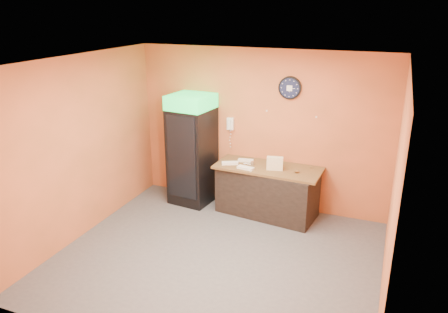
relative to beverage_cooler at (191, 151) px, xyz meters
The scene contains 15 objects.
floor 2.21m from the beverage_cooler, 54.04° to the right, with size 4.50×4.50×0.00m, color #47474C.
back_wall 1.30m from the beverage_cooler, 18.72° to the left, with size 4.50×0.02×2.80m, color #DD6B3E.
left_wall 1.98m from the beverage_cooler, 124.06° to the right, with size 0.02×4.00×2.80m, color #DD6B3E.
right_wall 3.80m from the beverage_cooler, 25.18° to the right, with size 0.02×4.00×2.80m, color #DD6B3E.
ceiling 2.69m from the beverage_cooler, 54.04° to the right, with size 4.50×4.00×0.02m, color white.
beverage_cooler is the anchor object (origin of this frame).
prep_counter 1.53m from the beverage_cooler, ahead, with size 1.66×0.74×0.83m, color black.
wall_clock 2.07m from the beverage_cooler, 12.46° to the left, with size 0.38×0.06×0.38m.
wall_phone 0.86m from the beverage_cooler, 28.99° to the left, with size 0.12×0.10×0.22m.
butcher_paper 1.43m from the beverage_cooler, ahead, with size 1.79×0.76×0.04m, color brown.
sub_roll_stack 1.57m from the beverage_cooler, ahead, with size 0.28×0.14×0.23m.
wrapped_sandwich_left 0.79m from the beverage_cooler, ahead, with size 0.28×0.11×0.04m, color white.
wrapped_sandwich_mid 1.13m from the beverage_cooler, 10.78° to the right, with size 0.28×0.11×0.04m, color white.
wrapped_sandwich_right 1.00m from the beverage_cooler, ahead, with size 0.27×0.10×0.04m, color white.
kitchen_tool 1.16m from the beverage_cooler, ahead, with size 0.06×0.06×0.06m, color silver.
Camera 1 is at (2.13, -5.07, 3.49)m, focal length 35.00 mm.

